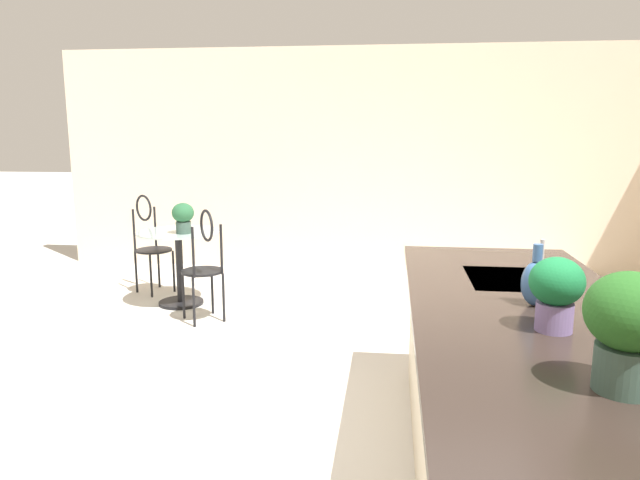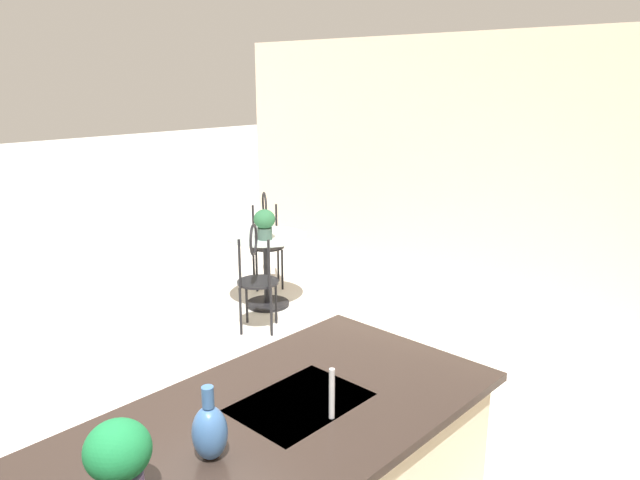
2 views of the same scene
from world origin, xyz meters
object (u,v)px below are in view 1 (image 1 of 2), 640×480
object	(u,v)px
vase_on_counter	(536,282)
chair_near_window	(150,239)
potted_plant_on_table	(183,216)
bistro_table	(179,261)
chair_by_island	(204,260)
potted_plant_counter_near	(556,289)
potted_plant_counter_far	(629,324)

from	to	relation	value
vase_on_counter	chair_near_window	bearing A→B (deg)	-134.60
vase_on_counter	potted_plant_on_table	bearing A→B (deg)	-134.97
bistro_table	vase_on_counter	xyz separation A→B (m)	(2.74, 2.74, 0.58)
potted_plant_on_table	bistro_table	bearing A→B (deg)	-136.98
chair_by_island	potted_plant_counter_near	size ratio (longest dim) A/B	3.45
potted_plant_on_table	potted_plant_counter_far	world-z (taller)	potted_plant_counter_far
chair_by_island	potted_plant_on_table	world-z (taller)	chair_by_island
chair_near_window	chair_by_island	bearing A→B (deg)	43.97
chair_by_island	vase_on_counter	bearing A→B (deg)	45.97
chair_near_window	potted_plant_counter_far	xyz separation A→B (m)	(4.07, 3.27, 0.56)
bistro_table	vase_on_counter	world-z (taller)	vase_on_counter
potted_plant_counter_near	chair_near_window	bearing A→B (deg)	-137.65
chair_near_window	potted_plant_counter_far	bearing A→B (deg)	38.80
chair_by_island	potted_plant_counter_far	bearing A→B (deg)	37.10
potted_plant_counter_far	chair_by_island	bearing A→B (deg)	-142.90
chair_near_window	potted_plant_on_table	bearing A→B (deg)	47.18
potted_plant_on_table	vase_on_counter	bearing A→B (deg)	45.03
potted_plant_on_table	potted_plant_counter_near	distance (m)	3.99
potted_plant_on_table	chair_near_window	bearing A→B (deg)	-132.82
potted_plant_counter_near	potted_plant_counter_far	bearing A→B (deg)	6.71
chair_near_window	vase_on_counter	world-z (taller)	vase_on_counter
bistro_table	chair_near_window	world-z (taller)	chair_near_window
potted_plant_counter_far	potted_plant_counter_near	bearing A→B (deg)	-173.29
bistro_table	potted_plant_counter_far	distance (m)	4.64
potted_plant_counter_far	potted_plant_counter_near	xyz separation A→B (m)	(-0.55, -0.06, -0.04)
chair_near_window	vase_on_counter	distance (m)	4.53
bistro_table	potted_plant_counter_far	xyz separation A→B (m)	(3.64, 2.79, 0.69)
vase_on_counter	bistro_table	bearing A→B (deg)	-135.05
potted_plant_counter_near	potted_plant_on_table	bearing A→B (deg)	-138.60
vase_on_counter	chair_by_island	bearing A→B (deg)	-134.03
chair_near_window	potted_plant_counter_near	world-z (taller)	potted_plant_counter_near
bistro_table	potted_plant_on_table	distance (m)	0.48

